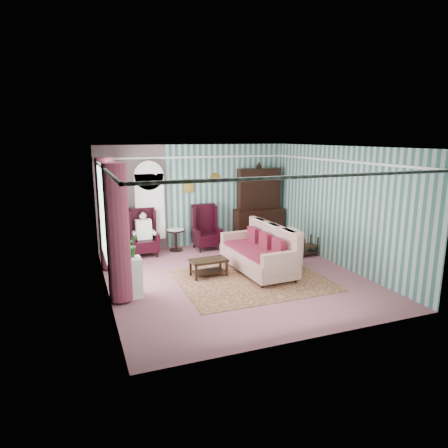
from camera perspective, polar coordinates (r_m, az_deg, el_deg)
name	(u,v)px	position (r m, az deg, el deg)	size (l,w,h in m)	color
floor	(235,278)	(9.08, 1.55, -7.66)	(6.00, 6.00, 0.00)	#874F58
room_shell	(205,190)	(8.56, -2.66, 4.95)	(5.53, 6.02, 2.91)	#35615B
bookcase	(150,211)	(11.08, -10.57, 1.80)	(0.80, 0.28, 2.24)	white
dresser_hutch	(259,203)	(11.96, 5.03, 3.03)	(1.50, 0.56, 2.36)	black
wingback_left	(144,233)	(10.76, -11.40, -1.24)	(0.76, 0.80, 1.25)	black
wingback_right	(206,228)	(11.17, -2.52, -0.51)	(0.76, 0.80, 1.25)	black
seated_woman	(144,234)	(10.77, -11.39, -1.42)	(0.44, 0.40, 1.18)	silver
round_side_table	(176,240)	(11.15, -6.90, -2.32)	(0.50, 0.50, 0.60)	black
nest_table	(308,246)	(10.87, 11.85, -3.05)	(0.45, 0.38, 0.54)	black
plant_stand	(127,278)	(8.10, -13.62, -7.54)	(0.55, 0.35, 0.80)	silver
rug	(252,280)	(8.94, 4.09, -7.98)	(3.20, 2.60, 0.01)	#4F1A1E
sofa	(258,248)	(9.34, 4.82, -3.49)	(2.23, 1.03, 1.13)	beige
floral_armchair	(284,248)	(9.67, 8.52, -3.43)	(0.77, 0.87, 1.00)	#C0BA95
coffee_table	(209,268)	(9.10, -2.23, -6.28)	(0.84, 0.46, 0.40)	black
potted_plant_a	(122,249)	(7.83, -14.34, -3.46)	(0.41, 0.35, 0.45)	#2A591C
potted_plant_b	(132,245)	(8.03, -13.03, -2.98)	(0.25, 0.20, 0.46)	#27581B
potted_plant_c	(122,249)	(7.98, -14.39, -3.41)	(0.22, 0.22, 0.39)	#1C5B1E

